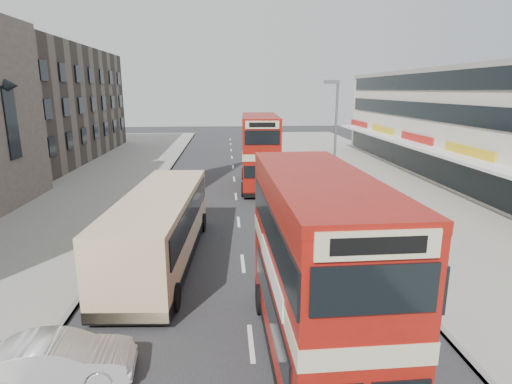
# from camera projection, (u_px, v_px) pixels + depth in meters

# --- Properties ---
(road_surface) EXTENTS (12.00, 90.00, 0.01)m
(road_surface) POSITION_uv_depth(u_px,v_px,m) (236.00, 196.00, 30.10)
(road_surface) COLOR #28282B
(road_surface) RESTS_ON ground
(pavement_right) EXTENTS (12.00, 90.00, 0.15)m
(pavement_right) POSITION_uv_depth(u_px,v_px,m) (397.00, 193.00, 30.93)
(pavement_right) COLOR gray
(pavement_right) RESTS_ON ground
(pavement_left) EXTENTS (12.00, 90.00, 0.15)m
(pavement_left) POSITION_uv_depth(u_px,v_px,m) (65.00, 198.00, 29.24)
(pavement_left) COLOR gray
(pavement_left) RESTS_ON ground
(kerb_left) EXTENTS (0.20, 90.00, 0.16)m
(kerb_left) POSITION_uv_depth(u_px,v_px,m) (150.00, 197.00, 29.65)
(kerb_left) COLOR gray
(kerb_left) RESTS_ON ground
(kerb_right) EXTENTS (0.20, 90.00, 0.16)m
(kerb_right) POSITION_uv_depth(u_px,v_px,m) (319.00, 194.00, 30.51)
(kerb_right) COLOR gray
(kerb_right) RESTS_ON ground
(brick_terrace) EXTENTS (14.00, 28.00, 12.00)m
(brick_terrace) POSITION_uv_depth(u_px,v_px,m) (26.00, 104.00, 44.55)
(brick_terrace) COLOR #66594C
(brick_terrace) RESTS_ON ground
(commercial_row) EXTENTS (9.90, 46.20, 9.30)m
(commercial_row) POSITION_uv_depth(u_px,v_px,m) (491.00, 127.00, 32.32)
(commercial_row) COLOR beige
(commercial_row) RESTS_ON ground
(street_lamp) EXTENTS (1.00, 0.20, 8.12)m
(street_lamp) POSITION_uv_depth(u_px,v_px,m) (334.00, 132.00, 27.48)
(street_lamp) COLOR slate
(street_lamp) RESTS_ON ground
(bus_main) EXTENTS (2.77, 9.45, 5.20)m
(bus_main) POSITION_uv_depth(u_px,v_px,m) (317.00, 270.00, 11.32)
(bus_main) COLOR black
(bus_main) RESTS_ON ground
(bus_second) EXTENTS (3.10, 9.96, 5.43)m
(bus_second) POSITION_uv_depth(u_px,v_px,m) (260.00, 151.00, 32.42)
(bus_second) COLOR black
(bus_second) RESTS_ON ground
(coach) EXTENTS (3.47, 11.18, 2.92)m
(coach) POSITION_uv_depth(u_px,v_px,m) (160.00, 226.00, 18.21)
(coach) COLOR black
(coach) RESTS_ON ground
(car_left_front) EXTENTS (3.97, 1.71, 1.27)m
(car_left_front) POSITION_uv_depth(u_px,v_px,m) (58.00, 360.00, 10.87)
(car_left_front) COLOR silver
(car_left_front) RESTS_ON ground
(car_right_a) EXTENTS (4.51, 1.93, 1.30)m
(car_right_a) POSITION_uv_depth(u_px,v_px,m) (305.00, 194.00, 28.11)
(car_right_a) COLOR maroon
(car_right_a) RESTS_ON ground
(car_right_b) EXTENTS (4.56, 2.53, 1.21)m
(car_right_b) POSITION_uv_depth(u_px,v_px,m) (300.00, 180.00, 32.76)
(car_right_b) COLOR orange
(car_right_b) RESTS_ON ground
(car_right_c) EXTENTS (4.07, 2.00, 1.33)m
(car_right_c) POSITION_uv_depth(u_px,v_px,m) (278.00, 159.00, 42.47)
(car_right_c) COLOR #609BC1
(car_right_c) RESTS_ON ground
(pedestrian_near) EXTENTS (0.64, 0.50, 1.56)m
(pedestrian_near) POSITION_uv_depth(u_px,v_px,m) (366.00, 199.00, 25.66)
(pedestrian_near) COLOR gray
(pedestrian_near) RESTS_ON pavement_right
(cyclist) EXTENTS (0.84, 1.85, 2.14)m
(cyclist) POSITION_uv_depth(u_px,v_px,m) (301.00, 183.00, 31.01)
(cyclist) COLOR gray
(cyclist) RESTS_ON ground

